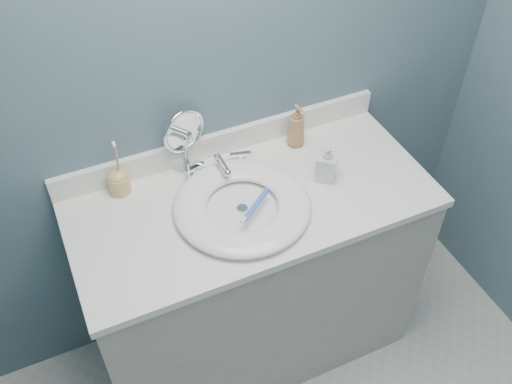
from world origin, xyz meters
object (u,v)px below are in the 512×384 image
soap_bottle_amber (296,126)px  toothbrush_holder (119,181)px  makeup_mirror (185,137)px  soap_bottle_clear (327,162)px

soap_bottle_amber → toothbrush_holder: (-0.65, 0.02, -0.04)m
makeup_mirror → soap_bottle_amber: 0.41m
makeup_mirror → toothbrush_holder: size_ratio=1.16×
soap_bottle_clear → toothbrush_holder: 0.70m
soap_bottle_clear → soap_bottle_amber: bearing=133.6°
toothbrush_holder → soap_bottle_clear: bearing=-19.0°
soap_bottle_clear → makeup_mirror: bearing=-170.6°
soap_bottle_amber → makeup_mirror: bearing=171.3°
makeup_mirror → soap_bottle_clear: 0.49m
toothbrush_holder → soap_bottle_amber: bearing=-2.0°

